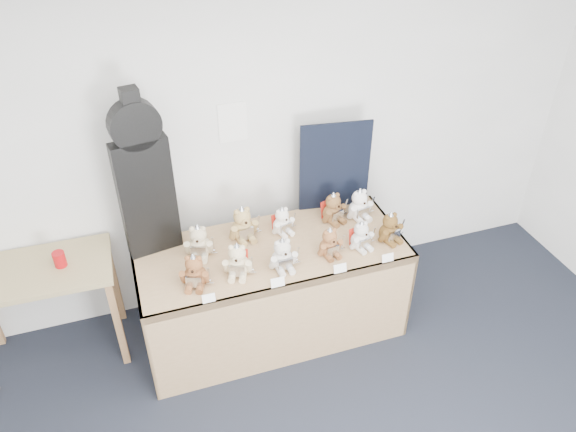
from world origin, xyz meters
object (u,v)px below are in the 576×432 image
object	(u,v)px
side_table	(40,284)
teddy_front_end	(390,229)
teddy_back_centre_left	(243,225)
red_cup	(60,259)
teddy_front_centre	(283,255)
guitar_case	(144,177)
teddy_front_far_right	(361,236)
teddy_back_centre_right	(282,222)
teddy_front_far_left	(195,272)
teddy_back_left	(199,243)
teddy_front_right	(330,243)
teddy_back_right	(333,209)
teddy_front_left	(238,261)
teddy_back_end	(359,206)
display_table	(275,274)

from	to	relation	value
side_table	teddy_front_end	size ratio (longest dim) A/B	3.88
teddy_back_centre_left	teddy_front_end	bearing A→B (deg)	-28.23
red_cup	teddy_front_centre	world-z (taller)	teddy_front_centre
guitar_case	side_table	bearing A→B (deg)	170.15
guitar_case	teddy_front_far_right	bearing A→B (deg)	-27.97
teddy_front_centre	teddy_back_centre_right	distance (m)	0.41
side_table	teddy_front_far_left	bearing A→B (deg)	-23.61
teddy_front_far_right	teddy_back_left	size ratio (longest dim) A/B	0.88
teddy_front_right	teddy_back_left	world-z (taller)	teddy_back_left
teddy_back_left	teddy_back_centre_left	size ratio (longest dim) A/B	0.94
red_cup	teddy_back_right	world-z (taller)	teddy_back_right
teddy_front_far_right	guitar_case	bearing A→B (deg)	148.07
teddy_front_end	teddy_back_centre_left	size ratio (longest dim) A/B	0.88
teddy_front_left	teddy_front_centre	size ratio (longest dim) A/B	1.02
teddy_front_right	teddy_back_end	bearing A→B (deg)	34.48
red_cup	teddy_front_right	distance (m)	1.86
teddy_front_centre	red_cup	bearing A→B (deg)	158.98
teddy_front_left	teddy_front_far_right	world-z (taller)	teddy_front_left
teddy_front_end	teddy_front_right	bearing A→B (deg)	165.77
red_cup	teddy_front_right	bearing A→B (deg)	-13.95
teddy_back_centre_right	teddy_back_right	xyz separation A→B (m)	(0.41, 0.02, 0.01)
display_table	teddy_front_left	size ratio (longest dim) A/B	7.03
display_table	teddy_front_far_left	size ratio (longest dim) A/B	7.13
guitar_case	teddy_front_end	xyz separation A→B (m)	(1.63, -0.45, -0.49)
teddy_front_left	teddy_front_far_right	bearing A→B (deg)	19.86
teddy_front_far_right	teddy_back_left	bearing A→B (deg)	152.09
side_table	teddy_back_centre_right	bearing A→B (deg)	-2.20
guitar_case	teddy_back_right	distance (m)	1.42
side_table	teddy_front_right	distance (m)	2.03
display_table	teddy_back_end	size ratio (longest dim) A/B	7.01
teddy_front_far_left	teddy_front_far_right	bearing A→B (deg)	20.43
teddy_front_far_right	teddy_back_centre_right	bearing A→B (deg)	129.88
red_cup	teddy_front_centre	distance (m)	1.52
side_table	teddy_front_left	distance (m)	1.40
display_table	teddy_front_far_right	size ratio (longest dim) A/B	7.93
teddy_front_left	teddy_back_left	distance (m)	0.35
guitar_case	teddy_front_far_left	size ratio (longest dim) A/B	4.47
teddy_back_centre_right	teddy_front_far_left	bearing A→B (deg)	-169.42
teddy_front_centre	teddy_back_right	distance (m)	0.67
teddy_front_far_right	teddy_back_right	world-z (taller)	teddy_back_right
teddy_back_centre_left	teddy_back_centre_right	distance (m)	0.30
display_table	side_table	distance (m)	1.64
teddy_front_centre	teddy_front_far_right	xyz separation A→B (m)	(0.60, 0.04, -0.01)
guitar_case	teddy_back_right	size ratio (longest dim) A/B	4.53
teddy_front_left	teddy_back_centre_left	xyz separation A→B (m)	(0.14, 0.37, 0.01)
display_table	teddy_back_end	distance (m)	0.84
teddy_front_right	teddy_back_right	xyz separation A→B (m)	(0.18, 0.37, 0.01)
teddy_front_left	teddy_front_centre	bearing A→B (deg)	13.08
teddy_front_far_left	teddy_front_right	size ratio (longest dim) A/B	1.11
guitar_case	teddy_front_centre	size ratio (longest dim) A/B	4.49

